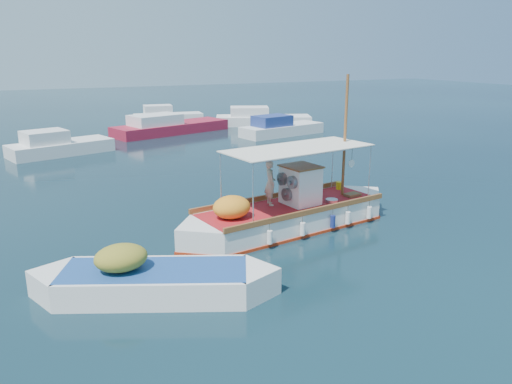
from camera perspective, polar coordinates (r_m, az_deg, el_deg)
name	(u,v)px	position (r m, az deg, el deg)	size (l,w,h in m)	color
ground	(286,227)	(18.65, 3.42, -4.02)	(160.00, 160.00, 0.00)	black
fishing_caique	(289,215)	(18.45, 3.77, -2.60)	(9.22, 3.47, 5.69)	white
dinghy	(152,283)	(13.80, -11.76, -10.17)	(6.18, 3.73, 1.65)	white
bg_boat_nw	(58,147)	(34.04, -21.72, 4.81)	(6.63, 4.04, 1.80)	silver
bg_boat_n	(168,127)	(40.59, -10.04, 7.28)	(9.87, 5.41, 1.80)	maroon
bg_boat_ne	(280,129)	(39.17, 2.76, 7.20)	(7.19, 3.57, 1.80)	silver
bg_boat_e	(260,119)	(44.84, 0.50, 8.31)	(8.68, 5.59, 1.80)	silver
bg_boat_far_n	(166,117)	(47.18, -10.23, 8.43)	(6.37, 2.78, 1.80)	silver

